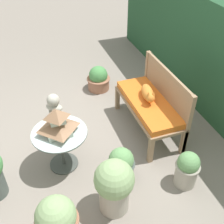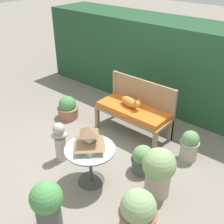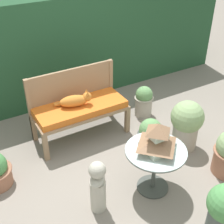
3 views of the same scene
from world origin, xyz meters
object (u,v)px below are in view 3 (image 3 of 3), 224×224
at_px(potted_plant_bench_right, 144,101).
at_px(potted_plant_table_far, 150,134).
at_px(patio_table, 155,158).
at_px(cat, 76,100).
at_px(garden_bust, 98,186).
at_px(potted_plant_bench_left, 186,123).
at_px(garden_bench, 80,110).
at_px(pagoda_birdhouse, 157,139).

distance_m(potted_plant_bench_right, potted_plant_table_far, 0.78).
xyz_separation_m(patio_table, potted_plant_bench_right, (0.78, 1.31, -0.19)).
bearing_deg(patio_table, potted_plant_table_far, 56.97).
height_order(cat, potted_plant_table_far, cat).
xyz_separation_m(garden_bust, potted_plant_bench_left, (1.48, 0.35, 0.04)).
height_order(cat, potted_plant_bench_left, cat).
relative_size(garden_bench, garden_bust, 1.99).
bearing_deg(garden_bench, garden_bust, -107.67).
xyz_separation_m(pagoda_birdhouse, garden_bust, (-0.68, 0.05, -0.37)).
height_order(garden_bench, cat, cat).
xyz_separation_m(cat, patio_table, (0.34, -1.31, -0.16)).
height_order(potted_plant_bench_left, potted_plant_table_far, potted_plant_bench_left).
relative_size(potted_plant_bench_right, potted_plant_bench_left, 0.71).
height_order(garden_bench, garden_bust, garden_bust).
xyz_separation_m(garden_bust, potted_plant_bench_right, (1.45, 1.26, -0.09)).
bearing_deg(potted_plant_table_far, potted_plant_bench_right, 61.66).
xyz_separation_m(garden_bench, cat, (-0.06, 0.00, 0.16)).
relative_size(garden_bust, potted_plant_bench_left, 0.92).
xyz_separation_m(garden_bench, pagoda_birdhouse, (0.28, -1.30, 0.27)).
relative_size(garden_bench, potted_plant_bench_right, 2.60).
relative_size(garden_bench, pagoda_birdhouse, 3.37).
height_order(garden_bench, patio_table, patio_table).
distance_m(garden_bench, potted_plant_bench_right, 1.07).
bearing_deg(potted_plant_bench_left, cat, 141.40).
height_order(garden_bench, pagoda_birdhouse, pagoda_birdhouse).
distance_m(pagoda_birdhouse, garden_bust, 0.77).
bearing_deg(potted_plant_table_far, cat, 137.81).
xyz_separation_m(pagoda_birdhouse, potted_plant_bench_right, (0.78, 1.31, -0.45)).
xyz_separation_m(garden_bust, potted_plant_table_far, (1.09, 0.58, -0.13)).
bearing_deg(cat, potted_plant_table_far, -29.31).
bearing_deg(patio_table, pagoda_birdhouse, 116.57).
relative_size(pagoda_birdhouse, garden_bust, 0.59).
height_order(patio_table, potted_plant_bench_left, potted_plant_bench_left).
relative_size(garden_bench, potted_plant_table_far, 2.99).
relative_size(garden_bench, patio_table, 1.91).
xyz_separation_m(cat, garden_bust, (-0.34, -1.26, -0.26)).
bearing_deg(pagoda_birdhouse, potted_plant_table_far, 56.97).
relative_size(patio_table, potted_plant_table_far, 1.57).
height_order(patio_table, garden_bust, garden_bust).
relative_size(garden_bench, potted_plant_bench_left, 1.84).
bearing_deg(patio_table, garden_bench, 102.04).
bearing_deg(garden_bench, potted_plant_bench_left, -40.01).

